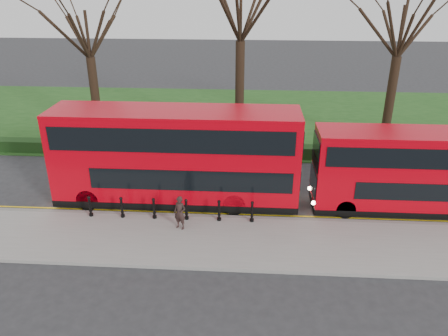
# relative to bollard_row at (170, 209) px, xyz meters

# --- Properties ---
(ground) EXTENTS (120.00, 120.00, 0.00)m
(ground) POSITION_rel_bollard_row_xyz_m (0.83, 1.35, -0.65)
(ground) COLOR #28282B
(ground) RESTS_ON ground
(pavement) EXTENTS (60.00, 4.00, 0.15)m
(pavement) POSITION_rel_bollard_row_xyz_m (0.83, -1.65, -0.57)
(pavement) COLOR gray
(pavement) RESTS_ON ground
(kerb) EXTENTS (60.00, 0.25, 0.16)m
(kerb) POSITION_rel_bollard_row_xyz_m (0.83, 0.35, -0.57)
(kerb) COLOR slate
(kerb) RESTS_ON ground
(grass_verge) EXTENTS (60.00, 18.00, 0.06)m
(grass_verge) POSITION_rel_bollard_row_xyz_m (0.83, 16.35, -0.62)
(grass_verge) COLOR #1B4517
(grass_verge) RESTS_ON ground
(hedge) EXTENTS (60.00, 0.90, 0.80)m
(hedge) POSITION_rel_bollard_row_xyz_m (0.83, 8.15, -0.25)
(hedge) COLOR black
(hedge) RESTS_ON ground
(yellow_line_outer) EXTENTS (60.00, 0.10, 0.01)m
(yellow_line_outer) POSITION_rel_bollard_row_xyz_m (0.83, 0.65, -0.64)
(yellow_line_outer) COLOR yellow
(yellow_line_outer) RESTS_ON ground
(yellow_line_inner) EXTENTS (60.00, 0.10, 0.01)m
(yellow_line_inner) POSITION_rel_bollard_row_xyz_m (0.83, 0.85, -0.64)
(yellow_line_inner) COLOR yellow
(yellow_line_inner) RESTS_ON ground
(tree_left) EXTENTS (6.51, 6.51, 10.18)m
(tree_left) POSITION_rel_bollard_row_xyz_m (-7.17, 11.35, 6.74)
(tree_left) COLOR black
(tree_left) RESTS_ON ground
(tree_mid) EXTENTS (7.83, 7.83, 12.23)m
(tree_mid) POSITION_rel_bollard_row_xyz_m (2.83, 11.35, 8.25)
(tree_mid) COLOR black
(tree_mid) RESTS_ON ground
(tree_right) EXTENTS (6.82, 6.82, 10.65)m
(tree_right) POSITION_rel_bollard_row_xyz_m (12.83, 11.35, 7.09)
(tree_right) COLOR black
(tree_right) RESTS_ON ground
(bollard_row) EXTENTS (7.79, 0.15, 1.00)m
(bollard_row) POSITION_rel_bollard_row_xyz_m (0.00, 0.00, 0.00)
(bollard_row) COLOR black
(bollard_row) RESTS_ON pavement
(bus_lead) EXTENTS (12.06, 2.77, 4.80)m
(bus_lead) POSITION_rel_bollard_row_xyz_m (0.00, 2.08, 1.77)
(bus_lead) COLOR #BA010E
(bus_lead) RESTS_ON ground
(bus_rear) EXTENTS (10.15, 2.33, 4.04)m
(bus_rear) POSITION_rel_bollard_row_xyz_m (11.85, 1.93, 1.38)
(bus_rear) COLOR #BA010E
(bus_rear) RESTS_ON ground
(pedestrian) EXTENTS (0.67, 0.56, 1.58)m
(pedestrian) POSITION_rel_bollard_row_xyz_m (0.60, -0.81, 0.29)
(pedestrian) COLOR black
(pedestrian) RESTS_ON pavement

